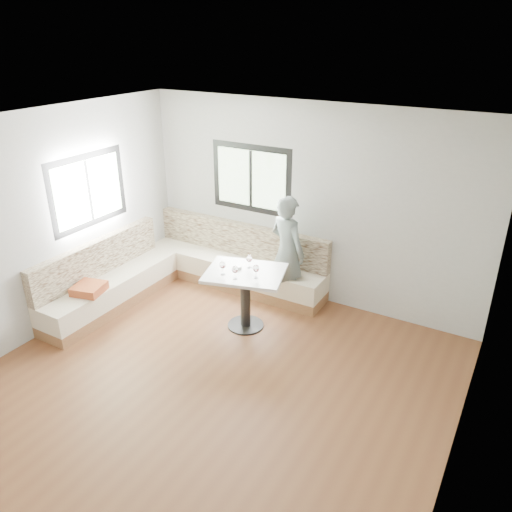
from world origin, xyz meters
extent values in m
cube|color=brown|center=(0.00, 0.00, 0.00)|extent=(5.00, 5.00, 0.01)
cube|color=white|center=(0.00, 0.00, 2.80)|extent=(5.00, 5.00, 0.01)
cube|color=#B7B7B2|center=(0.00, 2.50, 1.40)|extent=(5.00, 0.01, 2.80)
cube|color=#B7B7B2|center=(-2.50, 0.00, 1.40)|extent=(0.01, 5.00, 2.80)
cube|color=#B7B7B2|center=(2.50, 0.00, 1.40)|extent=(0.01, 5.00, 2.80)
cube|color=black|center=(-0.90, 2.49, 1.65)|extent=(1.30, 0.02, 1.00)
cube|color=black|center=(-2.49, 0.90, 1.65)|extent=(0.02, 1.30, 1.00)
cube|color=#996B47|center=(-1.05, 2.23, 0.08)|extent=(2.90, 0.55, 0.16)
cube|color=beige|center=(-1.05, 2.23, 0.30)|extent=(2.90, 0.55, 0.29)
cube|color=beige|center=(-1.05, 2.43, 0.70)|extent=(2.90, 0.14, 0.50)
cube|color=#996B47|center=(-2.23, 0.82, 0.08)|extent=(0.55, 2.25, 0.16)
cube|color=beige|center=(-2.23, 0.82, 0.30)|extent=(0.55, 2.25, 0.29)
cube|color=beige|center=(-2.43, 0.82, 0.70)|extent=(0.14, 2.25, 0.50)
cube|color=#AB3C2A|center=(-2.13, 0.37, 0.51)|extent=(0.45, 0.45, 0.11)
cylinder|color=black|center=(-0.30, 1.31, 0.01)|extent=(0.48, 0.48, 0.02)
cylinder|color=black|center=(-0.30, 1.31, 0.38)|extent=(0.13, 0.13, 0.76)
cube|color=white|center=(-0.30, 1.31, 0.79)|extent=(1.16, 1.01, 0.04)
imported|color=slate|center=(-0.12, 2.14, 0.81)|extent=(0.68, 0.56, 1.61)
cylinder|color=white|center=(-0.42, 1.35, 0.83)|extent=(0.10, 0.10, 0.04)
sphere|color=black|center=(-0.41, 1.35, 0.84)|extent=(0.02, 0.02, 0.02)
sphere|color=black|center=(-0.43, 1.35, 0.84)|extent=(0.02, 0.02, 0.02)
sphere|color=black|center=(-0.42, 1.33, 0.84)|extent=(0.02, 0.02, 0.02)
cylinder|color=white|center=(-0.50, 1.11, 0.81)|extent=(0.06, 0.06, 0.01)
cylinder|color=white|center=(-0.50, 1.11, 0.85)|extent=(0.01, 0.01, 0.08)
ellipsoid|color=white|center=(-0.50, 1.11, 0.94)|extent=(0.08, 0.08, 0.09)
cylinder|color=#51080C|center=(-0.50, 1.11, 0.91)|extent=(0.05, 0.05, 0.02)
cylinder|color=white|center=(-0.30, 1.08, 0.81)|extent=(0.06, 0.06, 0.01)
cylinder|color=white|center=(-0.30, 1.08, 0.85)|extent=(0.01, 0.01, 0.08)
ellipsoid|color=white|center=(-0.30, 1.08, 0.94)|extent=(0.08, 0.08, 0.09)
cylinder|color=#51080C|center=(-0.30, 1.08, 0.91)|extent=(0.05, 0.05, 0.02)
cylinder|color=white|center=(-0.09, 1.24, 0.81)|extent=(0.06, 0.06, 0.01)
cylinder|color=white|center=(-0.09, 1.24, 0.85)|extent=(0.01, 0.01, 0.08)
ellipsoid|color=white|center=(-0.09, 1.24, 0.94)|extent=(0.08, 0.08, 0.09)
cylinder|color=#51080C|center=(-0.09, 1.24, 0.91)|extent=(0.05, 0.05, 0.02)
cylinder|color=white|center=(-0.31, 1.44, 0.81)|extent=(0.06, 0.06, 0.01)
cylinder|color=white|center=(-0.31, 1.44, 0.85)|extent=(0.01, 0.01, 0.08)
ellipsoid|color=white|center=(-0.31, 1.44, 0.94)|extent=(0.08, 0.08, 0.09)
cylinder|color=#51080C|center=(-0.31, 1.44, 0.91)|extent=(0.05, 0.05, 0.02)
camera|label=1|loc=(2.68, -3.53, 3.63)|focal=35.00mm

